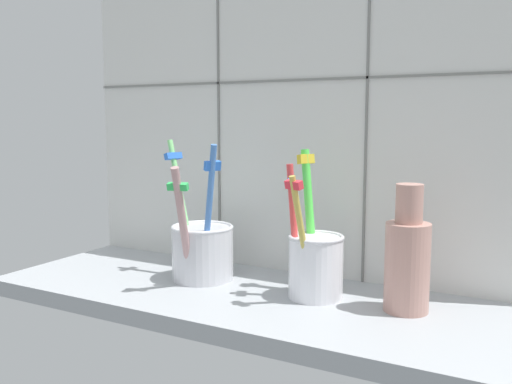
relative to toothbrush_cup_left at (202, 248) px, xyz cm
name	(u,v)px	position (x,y,z in cm)	size (l,w,h in cm)	color
counter_slab	(247,301)	(7.84, -2.16, -5.04)	(64.00, 22.00, 2.00)	#9EA3A8
tile_wall_back	(291,119)	(7.84, 9.83, 16.46)	(64.00, 2.20, 45.00)	silver
toothbrush_cup_left	(202,248)	(0.00, 0.00, 0.00)	(10.54, 11.43, 17.78)	silver
toothbrush_cup_right	(314,260)	(15.48, 0.18, 0.33)	(6.70, 8.80, 16.96)	white
ceramic_vase	(407,259)	(25.98, 0.53, 1.67)	(4.76, 4.76, 13.72)	tan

